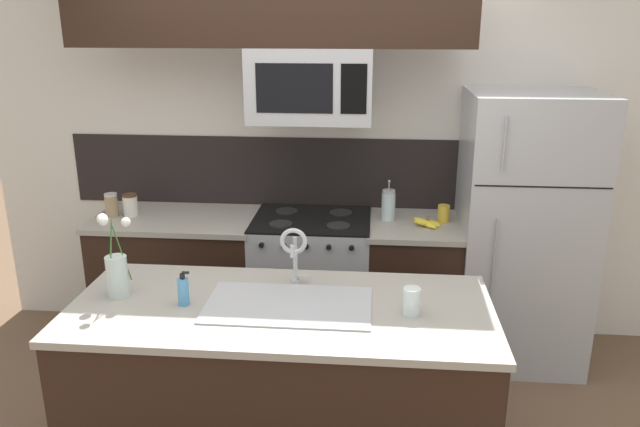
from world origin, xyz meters
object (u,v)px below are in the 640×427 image
object	(u,v)px
flower_vase	(117,273)
refrigerator	(522,230)
coffee_tin	(444,213)
storage_jar_tall	(112,205)
banana_bunch	(428,223)
storage_jar_medium	(130,205)
dish_soap_bottle	(183,291)
stove_range	(312,284)
microwave	(311,85)
french_press	(388,205)
drinking_glass	(412,301)
sink_faucet	(294,248)

from	to	relation	value
flower_vase	refrigerator	bearing A→B (deg)	29.94
coffee_tin	flower_vase	distance (m)	2.08
storage_jar_tall	banana_bunch	distance (m)	2.07
storage_jar_medium	dish_soap_bottle	distance (m)	1.48
banana_bunch	coffee_tin	size ratio (longest dim) A/B	1.74
stove_range	dish_soap_bottle	size ratio (longest dim) A/B	5.64
storage_jar_medium	flower_vase	xyz separation A→B (m)	(0.41, -1.21, 0.04)
stove_range	refrigerator	distance (m)	1.41
microwave	dish_soap_bottle	world-z (taller)	microwave
coffee_tin	refrigerator	bearing A→B (deg)	-3.45
storage_jar_medium	dish_soap_bottle	size ratio (longest dim) A/B	0.90
stove_range	refrigerator	bearing A→B (deg)	0.85
french_press	dish_soap_bottle	size ratio (longest dim) A/B	1.62
drinking_glass	storage_jar_tall	bearing A→B (deg)	146.47
french_press	sink_faucet	distance (m)	1.19
coffee_tin	sink_faucet	world-z (taller)	sink_faucet
storage_jar_medium	storage_jar_tall	bearing A→B (deg)	-170.67
storage_jar_tall	dish_soap_bottle	distance (m)	1.52
storage_jar_tall	coffee_tin	bearing A→B (deg)	2.05
drinking_glass	coffee_tin	bearing A→B (deg)	78.54
flower_vase	coffee_tin	bearing A→B (deg)	37.55
drinking_glass	french_press	bearing A→B (deg)	93.52
dish_soap_bottle	microwave	bearing A→B (deg)	69.97
microwave	french_press	size ratio (longest dim) A/B	2.79
stove_range	french_press	size ratio (longest dim) A/B	3.48
dish_soap_bottle	drinking_glass	distance (m)	1.04
french_press	flower_vase	size ratio (longest dim) A/B	0.65
refrigerator	storage_jar_tall	xyz separation A→B (m)	(-2.67, -0.05, 0.11)
microwave	storage_jar_medium	size ratio (longest dim) A/B	5.02
storage_jar_medium	drinking_glass	xyz separation A→B (m)	(1.78, -1.28, -0.01)
stove_range	storage_jar_medium	distance (m)	1.31
microwave	french_press	world-z (taller)	microwave
refrigerator	dish_soap_bottle	xyz separation A→B (m)	(-1.81, -1.30, 0.10)
microwave	drinking_glass	world-z (taller)	microwave
sink_faucet	banana_bunch	bearing A→B (deg)	53.50
stove_range	microwave	world-z (taller)	microwave
sink_faucet	dish_soap_bottle	xyz separation A→B (m)	(-0.48, -0.25, -0.13)
banana_bunch	french_press	xyz separation A→B (m)	(-0.25, 0.12, 0.08)
banana_bunch	french_press	bearing A→B (deg)	154.06
drinking_glass	flower_vase	xyz separation A→B (m)	(-1.37, 0.07, 0.05)
stove_range	sink_faucet	size ratio (longest dim) A/B	3.04
banana_bunch	french_press	distance (m)	0.28
microwave	banana_bunch	world-z (taller)	microwave
storage_jar_medium	microwave	bearing A→B (deg)	-0.61
storage_jar_medium	dish_soap_bottle	xyz separation A→B (m)	(0.75, -1.27, -0.01)
microwave	stove_range	bearing A→B (deg)	90.16
storage_jar_tall	french_press	size ratio (longest dim) A/B	0.58
stove_range	coffee_tin	bearing A→B (deg)	3.38
microwave	flower_vase	bearing A→B (deg)	-123.71
microwave	banana_bunch	size ratio (longest dim) A/B	3.90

